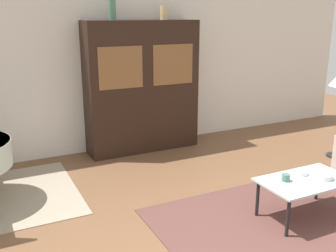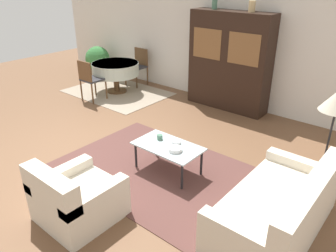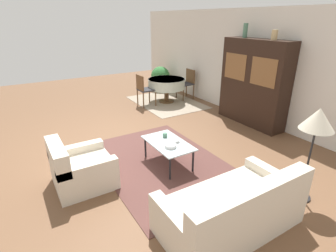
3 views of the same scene
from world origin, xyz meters
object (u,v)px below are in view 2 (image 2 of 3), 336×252
object	(u,v)px
dining_table	(116,69)
vase_short	(252,6)
dining_chair_near	(90,78)
couch	(279,210)
armchair	(76,199)
coffee_table	(168,148)
bowl_small	(176,142)
display_cabinet	(229,62)
cup	(160,137)
potted_plant	(98,59)
dining_chair_far	(138,64)
vase_tall	(215,1)
bowl	(175,149)

from	to	relation	value
dining_table	vase_short	world-z (taller)	vase_short
dining_chair_near	couch	bearing A→B (deg)	-14.57
armchair	dining_chair_near	bearing A→B (deg)	139.38
coffee_table	bowl_small	world-z (taller)	bowl_small
display_cabinet	cup	bearing A→B (deg)	-80.48
potted_plant	dining_chair_far	bearing A→B (deg)	7.44
cup	vase_tall	bearing A→B (deg)	108.14
dining_chair_near	vase_short	xyz separation A→B (m)	(2.99, 1.66, 1.58)
coffee_table	dining_table	size ratio (longest dim) A/B	0.88
vase_tall	vase_short	bearing A→B (deg)	0.00
dining_table	vase_tall	bearing A→B (deg)	22.17
armchair	display_cabinet	distance (m)	4.42
dining_table	bowl	world-z (taller)	dining_table
display_cabinet	vase_tall	xyz separation A→B (m)	(-0.44, 0.00, 1.18)
coffee_table	vase_tall	bearing A→B (deg)	111.66
dining_table	bowl_small	size ratio (longest dim) A/B	8.28
coffee_table	vase_tall	xyz separation A→B (m)	(-1.12, 2.83, 1.80)
vase_short	display_cabinet	bearing A→B (deg)	-179.86
armchair	dining_table	world-z (taller)	armchair
cup	potted_plant	size ratio (longest dim) A/B	0.10
dining_chair_near	vase_short	size ratio (longest dim) A/B	4.51
dining_chair_near	potted_plant	world-z (taller)	dining_chair_near
dining_chair_far	vase_short	size ratio (longest dim) A/B	4.51
dining_chair_near	bowl_small	xyz separation A→B (m)	(3.33, -1.04, -0.09)
bowl_small	vase_short	xyz separation A→B (m)	(-0.34, 2.70, 1.67)
dining_chair_near	dining_table	bearing A→B (deg)	90.00
armchair	vase_tall	world-z (taller)	vase_tall
dining_chair_far	potted_plant	xyz separation A→B (m)	(-1.42, -0.19, -0.06)
vase_short	dining_table	bearing A→B (deg)	-163.60
dining_chair_near	vase_tall	xyz separation A→B (m)	(2.16, 1.66, 1.64)
coffee_table	vase_short	xyz separation A→B (m)	(-0.29, 2.83, 1.74)
vase_short	dining_chair_near	bearing A→B (deg)	-150.91
dining_chair_far	dining_table	bearing A→B (deg)	90.00
cup	vase_short	world-z (taller)	vase_short
coffee_table	vase_short	size ratio (longest dim) A/B	4.83
dining_table	dining_chair_near	bearing A→B (deg)	-90.00
dining_chair_far	cup	size ratio (longest dim) A/B	11.10
dining_chair_near	potted_plant	xyz separation A→B (m)	(-1.42, 1.38, -0.06)
display_cabinet	bowl_small	distance (m)	2.85
couch	display_cabinet	world-z (taller)	display_cabinet
bowl	dining_chair_far	bearing A→B (deg)	141.14
bowl_small	dining_chair_near	bearing A→B (deg)	162.70
dining_chair_near	vase_short	bearing A→B (deg)	29.09
armchair	dining_table	bearing A→B (deg)	132.04
bowl	potted_plant	distance (m)	5.54
display_cabinet	vase_tall	distance (m)	1.26
display_cabinet	bowl	world-z (taller)	display_cabinet
dining_chair_far	bowl_small	xyz separation A→B (m)	(3.33, -2.60, -0.09)
potted_plant	dining_chair_near	bearing A→B (deg)	-44.18
bowl_small	armchair	bearing A→B (deg)	-97.73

